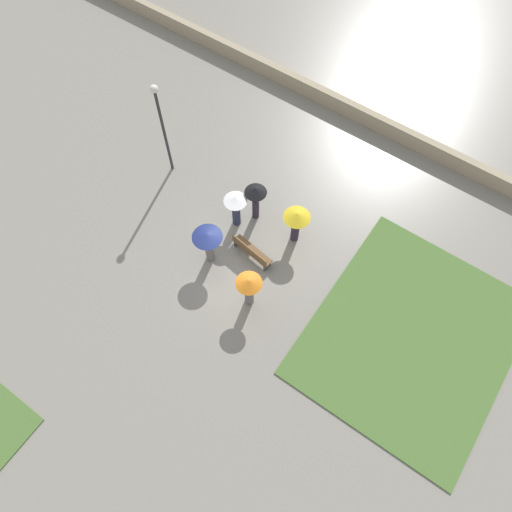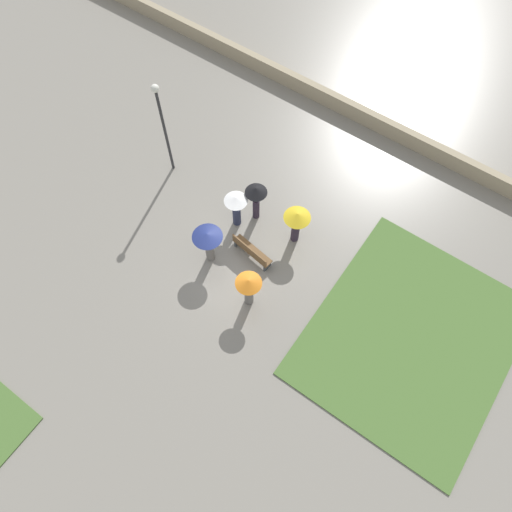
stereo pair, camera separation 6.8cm
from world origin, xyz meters
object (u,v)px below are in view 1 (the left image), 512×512
(park_bench, at_px, (251,251))
(lamp_post, at_px, (161,120))
(crowd_person_white, at_px, (236,206))
(crowd_person_yellow, at_px, (296,220))
(crowd_person_black, at_px, (256,196))
(crowd_person_navy, at_px, (208,241))
(crowd_person_orange, at_px, (249,287))

(park_bench, distance_m, lamp_post, 6.36)
(park_bench, height_order, crowd_person_white, crowd_person_white)
(crowd_person_yellow, relative_size, crowd_person_black, 0.93)
(lamp_post, height_order, crowd_person_black, lamp_post)
(crowd_person_black, bearing_deg, crowd_person_yellow, -23.43)
(crowd_person_white, distance_m, crowd_person_navy, 2.00)
(crowd_person_orange, height_order, crowd_person_navy, crowd_person_navy)
(park_bench, distance_m, crowd_person_white, 1.95)
(crowd_person_white, bearing_deg, lamp_post, 43.46)
(park_bench, bearing_deg, crowd_person_yellow, -110.60)
(crowd_person_orange, xyz_separation_m, crowd_person_white, (2.52, -2.64, -0.03))
(crowd_person_white, bearing_deg, crowd_person_black, -70.27)
(crowd_person_yellow, height_order, crowd_person_navy, crowd_person_navy)
(park_bench, height_order, crowd_person_orange, crowd_person_orange)
(crowd_person_yellow, height_order, crowd_person_orange, crowd_person_yellow)
(crowd_person_black, distance_m, crowd_person_navy, 2.74)
(park_bench, distance_m, crowd_person_navy, 1.90)
(park_bench, xyz_separation_m, crowd_person_yellow, (-0.96, -1.76, 0.94))
(crowd_person_orange, bearing_deg, crowd_person_white, 20.75)
(lamp_post, bearing_deg, crowd_person_white, 170.52)
(crowd_person_orange, bearing_deg, lamp_post, 40.39)
(park_bench, bearing_deg, crowd_person_black, -52.23)
(crowd_person_orange, bearing_deg, crowd_person_navy, 51.93)
(crowd_person_yellow, bearing_deg, park_bench, 6.10)
(crowd_person_navy, bearing_deg, crowd_person_orange, 165.68)
(crowd_person_yellow, xyz_separation_m, crowd_person_black, (1.95, 0.03, 0.09))
(crowd_person_orange, height_order, crowd_person_black, crowd_person_black)
(crowd_person_orange, bearing_deg, crowd_person_black, 8.39)
(crowd_person_black, bearing_deg, crowd_person_navy, -121.40)
(park_bench, xyz_separation_m, crowd_person_white, (1.46, -1.00, 0.82))
(crowd_person_yellow, xyz_separation_m, crowd_person_navy, (2.29, 2.75, -0.01))
(park_bench, bearing_deg, lamp_post, -8.77)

